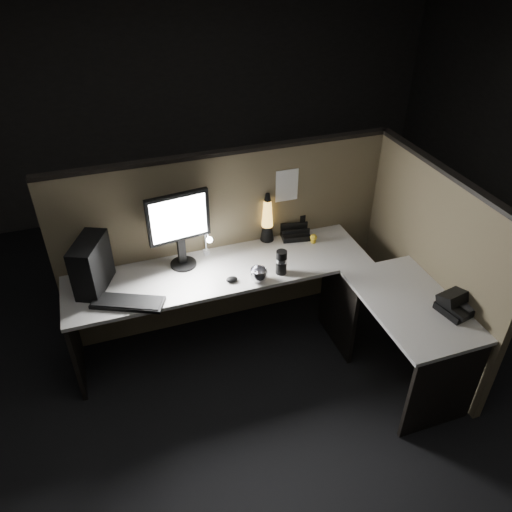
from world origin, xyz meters
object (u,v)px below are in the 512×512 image
object	(u,v)px
pc_tower	(92,265)
lava_lamp	(267,221)
keyboard	(128,303)
desk_phone	(457,303)
monitor	(179,223)

from	to	relation	value
pc_tower	lava_lamp	bearing A→B (deg)	32.33
keyboard	lava_lamp	world-z (taller)	lava_lamp
pc_tower	keyboard	xyz separation A→B (m)	(0.19, -0.27, -0.18)
pc_tower	desk_phone	world-z (taller)	pc_tower
pc_tower	desk_phone	size ratio (longest dim) A/B	1.36
keyboard	desk_phone	xyz separation A→B (m)	(2.09, -0.77, 0.04)
desk_phone	keyboard	bearing A→B (deg)	148.07
lava_lamp	monitor	bearing A→B (deg)	-170.97
monitor	desk_phone	size ratio (longest dim) A/B	2.12
pc_tower	keyboard	world-z (taller)	pc_tower
pc_tower	desk_phone	bearing A→B (deg)	-0.04
monitor	keyboard	distance (m)	0.67
pc_tower	lava_lamp	size ratio (longest dim) A/B	0.91
pc_tower	monitor	size ratio (longest dim) A/B	0.64
keyboard	lava_lamp	size ratio (longest dim) A/B	1.17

